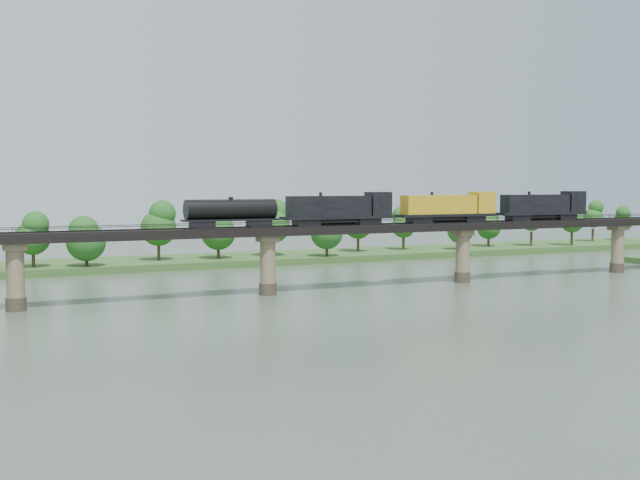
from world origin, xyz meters
name	(u,v)px	position (x,y,z in m)	size (l,w,h in m)	color
ground	(351,322)	(0.00, 0.00, 0.00)	(400.00, 400.00, 0.00)	#3B4A3A
far_bank	(178,262)	(0.00, 85.00, 0.80)	(300.00, 24.00, 1.60)	#2D5321
bridge	(268,263)	(0.00, 30.00, 5.46)	(236.00, 30.00, 11.50)	#473A2D
bridge_superstructure	(268,225)	(0.00, 30.00, 11.79)	(220.00, 4.90, 0.75)	black
far_treeline	(147,229)	(-8.21, 80.52, 8.83)	(289.06, 17.54, 13.60)	#382619
freight_train	(413,208)	(28.72, 30.00, 14.27)	(84.29, 3.28, 5.80)	black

